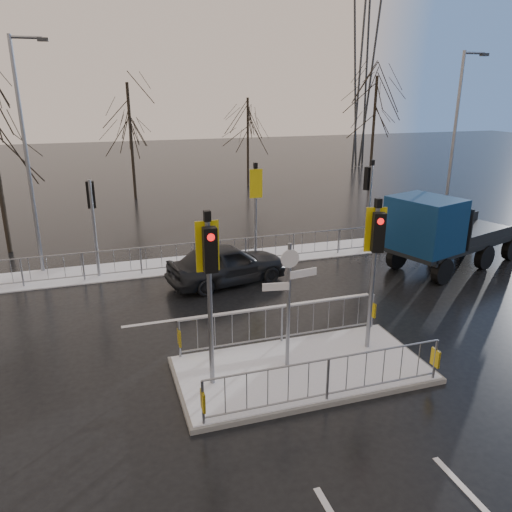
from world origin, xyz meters
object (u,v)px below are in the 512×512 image
object	(u,v)px
traffic_island	(301,358)
flatbed_truck	(438,231)
street_lamp_left	(28,150)
street_lamp_right	(455,141)
car_far_lane	(227,264)

from	to	relation	value
traffic_island	flatbed_truck	xyz separation A→B (m)	(7.56, 5.08, 1.14)
flatbed_truck	street_lamp_left	distance (m)	14.95
flatbed_truck	street_lamp_right	xyz separation A→B (m)	(3.03, 3.41, 2.86)
traffic_island	street_lamp_right	distance (m)	14.14
street_lamp_left	car_far_lane	bearing A→B (deg)	-27.69
flatbed_truck	street_lamp_right	bearing A→B (deg)	48.41
street_lamp_right	street_lamp_left	distance (m)	17.03
flatbed_truck	street_lamp_right	distance (m)	5.38
traffic_island	car_far_lane	world-z (taller)	traffic_island
car_far_lane	street_lamp_left	xyz separation A→B (m)	(-6.22, 3.26, 3.78)
car_far_lane	flatbed_truck	size ratio (longest dim) A/B	0.63
traffic_island	car_far_lane	size ratio (longest dim) A/B	1.43
flatbed_truck	street_lamp_left	world-z (taller)	street_lamp_left
traffic_island	street_lamp_left	world-z (taller)	street_lamp_left
flatbed_truck	street_lamp_left	xyz separation A→B (m)	(-13.98, 4.41, 2.96)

